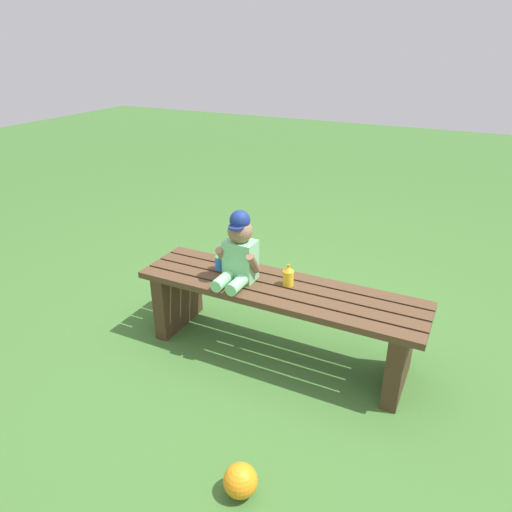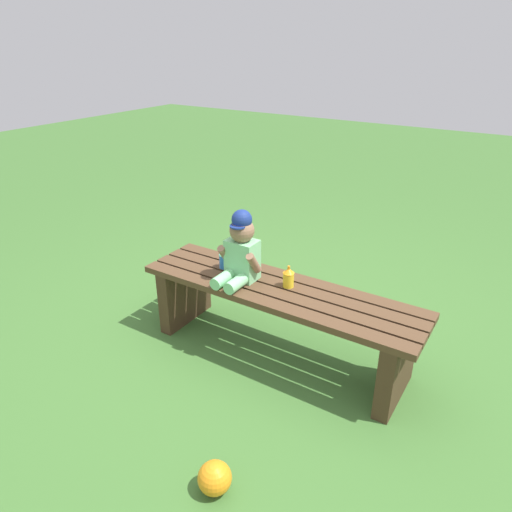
% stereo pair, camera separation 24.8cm
% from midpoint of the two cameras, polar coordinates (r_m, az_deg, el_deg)
% --- Properties ---
extents(ground_plane, '(16.00, 16.00, 0.00)m').
position_cam_midpoint_polar(ground_plane, '(2.79, 0.02, -11.61)').
color(ground_plane, '#3D6B2D').
extents(park_bench, '(1.60, 0.41, 0.43)m').
position_cam_midpoint_polar(park_bench, '(2.62, 0.02, -6.42)').
color(park_bench, '#513823').
rests_on(park_bench, ground_plane).
extents(child_figure, '(0.23, 0.27, 0.40)m').
position_cam_midpoint_polar(child_figure, '(2.55, -4.89, 0.53)').
color(child_figure, '#7FCC8C').
rests_on(child_figure, park_bench).
extents(sippy_cup_left, '(0.06, 0.06, 0.12)m').
position_cam_midpoint_polar(sippy_cup_left, '(2.73, -6.99, -0.58)').
color(sippy_cup_left, '#338CE5').
rests_on(sippy_cup_left, park_bench).
extents(sippy_cup_right, '(0.06, 0.06, 0.12)m').
position_cam_midpoint_polar(sippy_cup_right, '(2.54, 1.15, -2.43)').
color(sippy_cup_right, yellow).
rests_on(sippy_cup_right, park_bench).
extents(toy_ball, '(0.14, 0.14, 0.14)m').
position_cam_midpoint_polar(toy_ball, '(2.07, -5.71, -25.64)').
color(toy_ball, orange).
rests_on(toy_ball, ground_plane).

